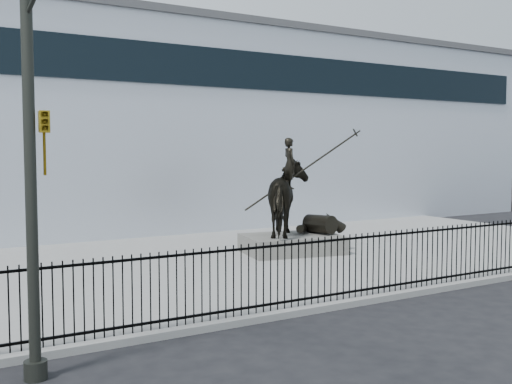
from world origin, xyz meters
TOP-DOWN VIEW (x-y plane):
  - ground at (0.00, 0.00)m, footprint 120.00×120.00m
  - plaza at (0.00, 7.00)m, footprint 30.00×12.00m
  - building at (0.00, 20.00)m, footprint 44.00×14.00m
  - picket_fence at (0.00, 1.25)m, footprint 22.10×0.10m
  - statue_plinth at (2.50, 7.08)m, footprint 3.51×2.73m
  - equestrian_statue at (2.55, 7.07)m, footprint 3.99×2.86m
  - traffic_signal_left at (-6.75, -0.62)m, footprint 1.52×4.84m

SIDE VIEW (x-z plane):
  - ground at x=0.00m, z-range 0.00..0.00m
  - plaza at x=0.00m, z-range 0.00..0.15m
  - statue_plinth at x=2.50m, z-range 0.15..0.74m
  - picket_fence at x=0.00m, z-range 0.15..1.65m
  - equestrian_statue at x=2.55m, z-range 0.27..3.70m
  - traffic_signal_left at x=-6.75m, z-range 0.53..7.53m
  - building at x=0.00m, z-range 0.00..9.00m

